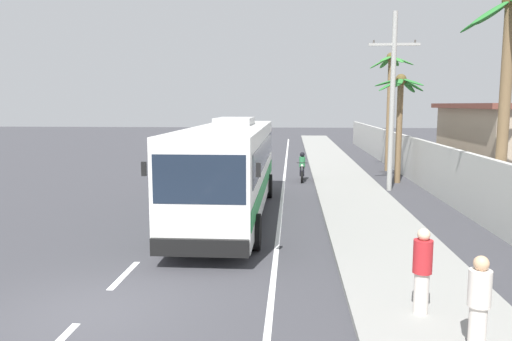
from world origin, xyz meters
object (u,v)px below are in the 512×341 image
Objects in this scene: coach_bus_foreground at (230,166)px; motorcycle_beside_bus at (302,169)px; pedestrian_midwalk at (479,301)px; utility_pole_mid at (392,99)px; palm_nearest at (390,92)px; palm_second at (400,105)px; palm_third at (507,71)px; pedestrian_near_kerb at (422,269)px.

coach_bus_foreground reaches higher than motorcycle_beside_bus.
motorcycle_beside_bus is 1.24× the size of pedestrian_midwalk.
utility_pole_mid is at bearing -160.32° from pedestrian_midwalk.
palm_nearest is (8.20, 13.15, 2.98)m from coach_bus_foreground.
utility_pole_mid reaches higher than motorcycle_beside_bus.
utility_pole_mid reaches higher than coach_bus_foreground.
pedestrian_midwalk is at bearing -82.58° from motorcycle_beside_bus.
palm_second is (0.88, 2.43, -0.32)m from utility_pole_mid.
palm_third is at bearing -177.86° from pedestrian_midwalk.
palm_third reaches higher than coach_bus_foreground.
utility_pole_mid reaches higher than palm_nearest.
utility_pole_mid reaches higher than pedestrian_near_kerb.
pedestrian_midwalk is 23.83m from palm_nearest.
motorcycle_beside_bus is 6.20m from utility_pole_mid.
utility_pole_mid is at bearing -33.36° from motorcycle_beside_bus.
palm_second is (5.01, -0.29, 3.41)m from motorcycle_beside_bus.
pedestrian_midwalk is (2.45, -18.84, 0.33)m from motorcycle_beside_bus.
palm_third reaches higher than pedestrian_near_kerb.
utility_pole_mid reaches higher than palm_third.
palm_nearest is (5.39, 4.48, 4.21)m from motorcycle_beside_bus.
palm_nearest reaches higher than motorcycle_beside_bus.
palm_second is (2.55, 18.55, 3.08)m from pedestrian_midwalk.
pedestrian_near_kerb is 0.20× the size of utility_pole_mid.
pedestrian_near_kerb is 0.23× the size of palm_nearest.
pedestrian_midwalk is 0.22× the size of palm_nearest.
utility_pole_mid is 2.60m from palm_second.
coach_bus_foreground is 15.79m from palm_nearest.
motorcycle_beside_bus is 0.23× the size of utility_pole_mid.
palm_nearest is at bearing 58.05° from coach_bus_foreground.
utility_pole_mid reaches higher than pedestrian_midwalk.
utility_pole_mid is at bearing -99.89° from palm_nearest.
coach_bus_foreground is 6.35× the size of motorcycle_beside_bus.
palm_nearest is 1.28× the size of palm_second.
coach_bus_foreground is at bearing -133.04° from palm_second.
pedestrian_midwalk is 10.54m from palm_third.
motorcycle_beside_bus is (2.82, 8.67, -1.23)m from coach_bus_foreground.
pedestrian_midwalk reaches higher than motorcycle_beside_bus.
coach_bus_foreground is at bearing -139.41° from utility_pole_mid.
palm_nearest is at bearing 80.11° from utility_pole_mid.
palm_second is at bearing -3.33° from motorcycle_beside_bus.
palm_second is at bearing 97.64° from palm_third.
pedestrian_midwalk is 0.19× the size of utility_pole_mid.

